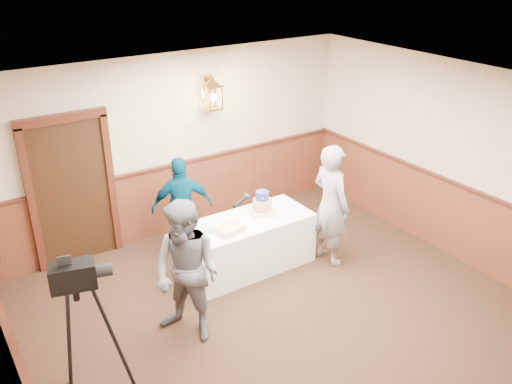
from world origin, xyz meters
TOP-DOWN VIEW (x-y plane):
  - ground at (0.00, 0.00)m, footprint 7.00×7.00m
  - room_shell at (-0.05, 0.45)m, footprint 6.02×7.02m
  - display_table at (0.30, 1.90)m, footprint 1.80×0.80m
  - tiered_cake at (0.57, 1.95)m, footprint 0.42×0.42m
  - sheet_cake_yellow at (-0.08, 1.77)m, footprint 0.42×0.34m
  - sheet_cake_green at (-0.42, 1.95)m, footprint 0.31×0.25m
  - interviewer at (-1.06, 1.05)m, footprint 1.59×1.05m
  - baker at (1.37, 1.43)m, footprint 0.45×0.66m
  - assistant_p at (-0.26, 2.77)m, footprint 0.95×0.62m
  - tv_camera_rig at (-2.36, 0.64)m, footprint 0.65×0.60m

SIDE VIEW (x-z plane):
  - ground at x=0.00m, z-range 0.00..0.00m
  - display_table at x=0.30m, z-range 0.00..0.75m
  - tv_camera_rig at x=-2.36m, z-range -0.08..1.57m
  - assistant_p at x=-0.26m, z-range 0.00..1.50m
  - sheet_cake_green at x=-0.42m, z-range 0.75..0.82m
  - sheet_cake_yellow at x=-0.08m, z-range 0.75..0.83m
  - interviewer at x=-1.06m, z-range 0.00..1.72m
  - tiered_cake at x=0.57m, z-range 0.71..1.05m
  - baker at x=1.37m, z-range 0.00..1.77m
  - room_shell at x=-0.05m, z-range 0.12..2.93m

